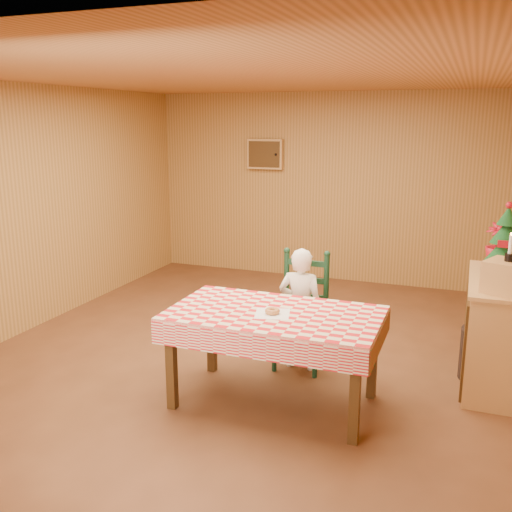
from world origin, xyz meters
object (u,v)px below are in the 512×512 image
Objects in this scene: seated_child at (301,309)px; crate at (507,277)px; ladder_chair at (302,313)px; shelf_unit at (497,332)px; dining_table at (274,322)px; storage_bin at (487,355)px; christmas_tree at (506,241)px.

crate is at bearing 176.25° from seated_child.
seated_child is (-0.00, -0.06, 0.06)m from ladder_chair.
shelf_unit is at bearing -170.08° from seated_child.
ladder_chair is at bearing 90.00° from dining_table.
seated_child reaches higher than storage_bin.
crate is 0.67m from christmas_tree.
dining_table is at bearing -148.44° from shelf_unit.
christmas_tree is (1.67, 1.27, 0.52)m from dining_table.
crate is at bearing -88.77° from shelf_unit.
ladder_chair is 3.60× the size of crate.
seated_child is 1.74m from crate.
crate is 0.66× the size of storage_bin.
shelf_unit is 2.00× the size of christmas_tree.
storage_bin is (1.60, 0.27, -0.28)m from ladder_chair.
seated_child is at bearing -90.00° from ladder_chair.
ladder_chair is 0.08m from seated_child.
christmas_tree is (1.67, 0.54, 0.65)m from seated_child.
ladder_chair is 1.74× the size of christmas_tree.
christmas_tree is (1.67, 0.48, 0.71)m from ladder_chair.
dining_table is 1.82m from crate.
ladder_chair is at bearing -170.47° from storage_bin.
christmas_tree reaches higher than storage_bin.
christmas_tree reaches higher than ladder_chair.
storage_bin is (1.60, 0.33, -0.34)m from seated_child.
shelf_unit is 4.13× the size of crate.
seated_child is 3.75× the size of crate.
storage_bin is at bearing 150.33° from shelf_unit.
christmas_tree reaches higher than shelf_unit.
crate is 0.48× the size of christmas_tree.
christmas_tree is at bearing 37.25° from dining_table.
seated_child reaches higher than shelf_unit.
christmas_tree is 1.01m from storage_bin.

